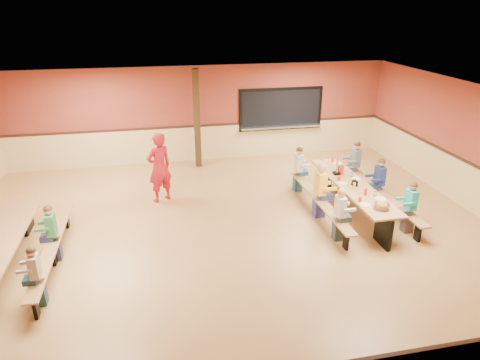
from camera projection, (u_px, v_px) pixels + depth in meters
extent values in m
plane|color=olive|center=(231.00, 234.00, 9.50)|extent=(12.00, 12.00, 0.00)
cube|color=brown|center=(201.00, 114.00, 13.44)|extent=(12.00, 0.04, 3.00)
cube|color=brown|center=(319.00, 344.00, 4.40)|extent=(12.00, 0.04, 3.00)
cube|color=white|center=(229.00, 99.00, 8.35)|extent=(12.00, 10.00, 0.04)
cube|color=black|center=(281.00, 109.00, 13.88)|extent=(2.60, 0.06, 1.20)
cube|color=silver|center=(281.00, 127.00, 14.02)|extent=(2.70, 0.28, 0.06)
cube|color=#312110|center=(197.00, 119.00, 12.86)|extent=(0.18, 0.18, 3.00)
cube|color=#A37340|center=(353.00, 185.00, 10.20)|extent=(0.75, 3.60, 0.04)
cube|color=black|center=(383.00, 230.00, 8.94)|extent=(0.08, 0.60, 0.70)
cube|color=black|center=(326.00, 176.00, 11.74)|extent=(0.08, 0.60, 0.70)
cube|color=#A37340|center=(319.00, 199.00, 10.15)|extent=(0.26, 3.60, 0.04)
cube|color=black|center=(318.00, 208.00, 10.24)|extent=(0.06, 0.18, 0.41)
cube|color=#A37340|center=(383.00, 193.00, 10.46)|extent=(0.26, 3.60, 0.04)
cube|color=black|center=(381.00, 201.00, 10.55)|extent=(0.06, 0.18, 0.41)
cube|color=#A37340|center=(2.00, 236.00, 7.96)|extent=(0.75, 3.60, 0.04)
cube|color=black|center=(27.00, 216.00, 9.51)|extent=(0.08, 0.60, 0.70)
cube|color=#A37340|center=(52.00, 245.00, 8.23)|extent=(0.26, 3.60, 0.04)
cube|color=black|center=(54.00, 255.00, 8.31)|extent=(0.06, 0.18, 0.41)
imported|color=#B41423|center=(159.00, 168.00, 10.76)|extent=(0.79, 0.70, 1.81)
cylinder|color=red|center=(341.00, 169.00, 10.80)|extent=(0.16, 0.16, 0.22)
cube|color=black|center=(355.00, 183.00, 10.09)|extent=(0.10, 0.14, 0.13)
cylinder|color=yellow|center=(354.00, 186.00, 9.88)|extent=(0.06, 0.06, 0.17)
cylinder|color=#B2140F|center=(366.00, 192.00, 9.59)|extent=(0.06, 0.06, 0.17)
cube|color=black|center=(336.00, 173.00, 10.78)|extent=(0.16, 0.16, 0.06)
cube|color=#A37340|center=(337.00, 163.00, 10.67)|extent=(0.02, 0.09, 0.50)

